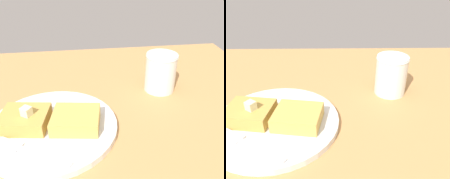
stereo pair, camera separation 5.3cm
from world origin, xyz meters
The scene contains 7 objects.
table_surface centered at (0.00, 0.00, 1.29)cm, with size 99.22×99.22×2.58cm, color #B6834C.
plate centered at (-4.79, 7.56, 3.30)cm, with size 25.33×25.33×1.26cm.
toast_slice_left centered at (-9.65, 8.27, 5.18)cm, with size 8.79×7.65×2.70cm, color #C09644.
toast_slice_middle centered at (0.06, 6.85, 5.18)cm, with size 8.79×7.65×2.70cm, color gold.
butter_pat_primary centered at (-8.85, 7.56, 7.40)cm, with size 1.73×1.56×1.73cm, color beige.
fork centered at (-8.70, 1.21, 4.02)cm, with size 14.50×9.38×0.36cm.
syrup_jar centered at (20.39, 20.26, 6.91)cm, with size 7.51×7.51×9.27cm.
Camera 2 is at (7.04, -31.81, 33.89)cm, focal length 40.00 mm.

